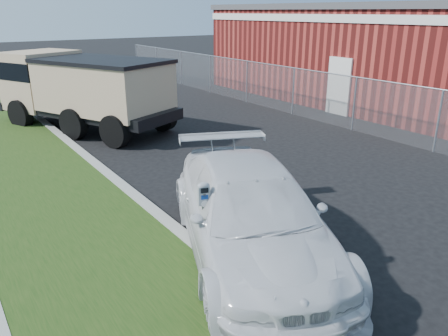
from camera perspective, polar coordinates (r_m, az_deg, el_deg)
ground at (r=8.97m, az=11.11°, el=-6.09°), size 120.00×120.00×0.00m
chainlink_fence at (r=17.49m, az=9.10°, el=11.02°), size 0.06×30.06×30.00m
brick_building at (r=22.51m, az=18.99°, el=14.36°), size 9.20×14.20×4.17m
parking_meter at (r=6.59m, az=-2.65°, el=-4.92°), size 0.22×0.17×1.36m
white_wagon at (r=7.21m, az=3.23°, el=-5.74°), size 3.99×5.64×1.52m
dump_truck at (r=15.85m, az=-18.25°, el=9.99°), size 4.79×6.83×2.53m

